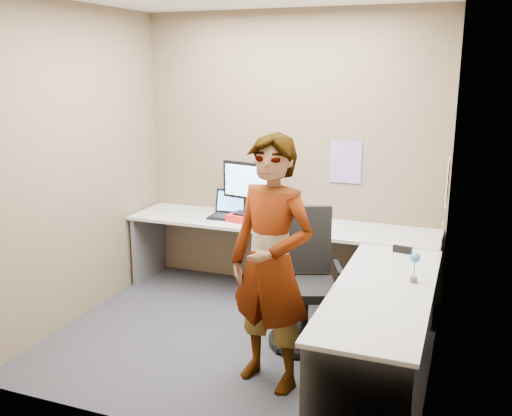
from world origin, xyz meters
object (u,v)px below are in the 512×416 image
at_px(desk, 306,262).
at_px(monitor, 247,184).
at_px(person, 271,264).
at_px(office_chair, 304,290).

distance_m(desk, monitor, 1.06).
height_order(desk, person, person).
relative_size(desk, person, 1.69).
bearing_deg(monitor, person, -50.17).
distance_m(monitor, office_chair, 1.31).
bearing_deg(monitor, office_chair, -32.26).
relative_size(monitor, person, 0.30).
bearing_deg(person, office_chair, 102.80).
distance_m(desk, office_chair, 0.29).
distance_m(office_chair, person, 0.81).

